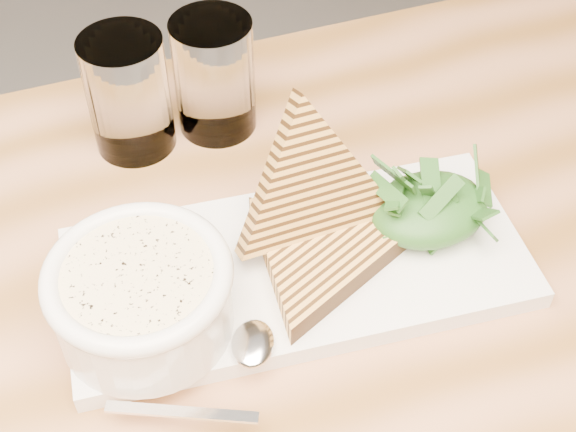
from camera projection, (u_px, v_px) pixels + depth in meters
name	position (u px, v px, depth m)	size (l,w,h in m)	color
table_top	(270.00, 375.00, 0.61)	(1.17, 0.78, 0.04)	#AC724B
table_leg_br	(514.00, 207.00, 1.23)	(0.06, 0.06, 0.69)	#AC724B
platter	(298.00, 267.00, 0.65)	(0.37, 0.17, 0.02)	white
soup_bowl	(143.00, 303.00, 0.58)	(0.13, 0.13, 0.05)	white
soup	(137.00, 277.00, 0.56)	(0.11, 0.11, 0.01)	beige
bowl_rim	(137.00, 275.00, 0.56)	(0.14, 0.14, 0.01)	white
sandwich_flat	(317.00, 257.00, 0.63)	(0.16, 0.16, 0.02)	gold
sandwich_lean	(312.00, 187.00, 0.63)	(0.16, 0.16, 0.09)	gold
salad_base	(429.00, 209.00, 0.65)	(0.10, 0.08, 0.04)	#153B13
arugula_pile	(430.00, 203.00, 0.65)	(0.11, 0.10, 0.05)	#326824
spoon_bowl	(253.00, 343.00, 0.58)	(0.03, 0.04, 0.01)	silver
spoon_handle	(182.00, 412.00, 0.55)	(0.11, 0.01, 0.00)	silver
glass_near	(128.00, 94.00, 0.72)	(0.07, 0.07, 0.11)	white
glass_far	(214.00, 76.00, 0.74)	(0.07, 0.07, 0.11)	white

